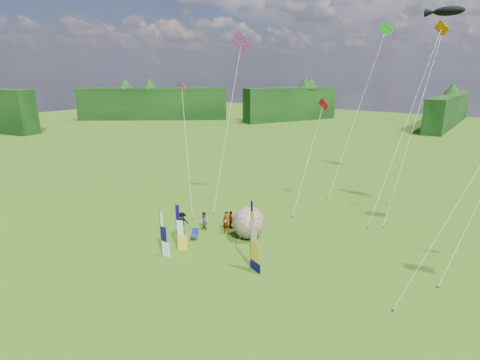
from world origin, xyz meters
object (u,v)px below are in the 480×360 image
Objects in this scene: spectator_a at (226,223)px; camp_chair at (194,235)px; spectator_d at (231,220)px; bol_inflatable at (248,222)px; side_banner_left at (177,228)px; feather_banner_main at (251,235)px; kite_whale at (418,106)px; spectator_b at (204,221)px; side_banner_far at (161,233)px; spectator_c at (182,223)px.

camp_chair is (-1.22, -2.46, -0.48)m from spectator_a.
bol_inflatable is at bearing -167.37° from spectator_d.
feather_banner_main is at bearing -12.93° from side_banner_left.
kite_whale is at bearing 92.50° from feather_banner_main.
spectator_d is at bearing 58.60° from side_banner_left.
spectator_b is (-1.92, -0.52, -0.17)m from spectator_a.
feather_banner_main is at bearing 18.07° from side_banner_far.
kite_whale reaches higher than bol_inflatable.
kite_whale is at bearing 34.55° from side_banner_left.
spectator_c is at bearing -113.81° from spectator_b.
feather_banner_main is 6.28m from camp_chair.
feather_banner_main is 3.04× the size of spectator_b.
spectator_c reaches higher than camp_chair.
spectator_a is (1.12, 4.39, -0.82)m from side_banner_left.
spectator_d is 0.08× the size of kite_whale.
spectator_c is 1.88× the size of camp_chair.
bol_inflatable is 1.63× the size of spectator_b.
spectator_a is at bearing -165.81° from bol_inflatable.
side_banner_left is 3.12m from spectator_c.
spectator_c is at bearing 76.93° from spectator_d.
feather_banner_main is at bearing -53.16° from bol_inflatable.
spectator_d is at bearing 100.96° from spectator_a.
spectator_a is 1.21× the size of spectator_b.
side_banner_far is 4.03m from spectator_c.
side_banner_far reaches higher than bol_inflatable.
feather_banner_main is 2.68× the size of spectator_c.
feather_banner_main is 7.89m from spectator_c.
spectator_c is (-2.94, -2.01, -0.06)m from spectator_a.
feather_banner_main is at bearing -81.59° from spectator_c.
camp_chair is (-0.10, 1.93, -1.30)m from side_banner_left.
spectator_c is at bearing -169.00° from feather_banner_main.
bol_inflatable is 18.04m from kite_whale.
spectator_d is (-0.34, 1.05, -0.19)m from spectator_a.
side_banner_left is at bearing 109.18° from spectator_d.
kite_whale reaches higher than spectator_a.
camp_chair is (1.72, -0.45, -0.42)m from spectator_c.
kite_whale is (8.54, 13.45, 8.47)m from bol_inflatable.
spectator_c is (-4.80, -2.48, -0.39)m from bol_inflatable.
camp_chair is at bearing -123.51° from spectator_a.
spectator_a is (-4.70, 3.33, -1.43)m from feather_banner_main.
spectator_c is (-1.82, 2.38, -0.88)m from side_banner_left.
side_banner_left is 0.18× the size of kite_whale.
bol_inflatable is 1.34× the size of spectator_a.
side_banner_far is 24.23m from kite_whale.
feather_banner_main is 5.93m from spectator_a.
side_banner_far is 3.42m from camp_chair.
spectator_b is 1.80m from spectator_c.
camp_chair is (-5.92, 0.86, -1.91)m from feather_banner_main.
side_banner_far is 3.61× the size of camp_chair.
side_banner_far is (-0.29, -1.26, -0.07)m from side_banner_left.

